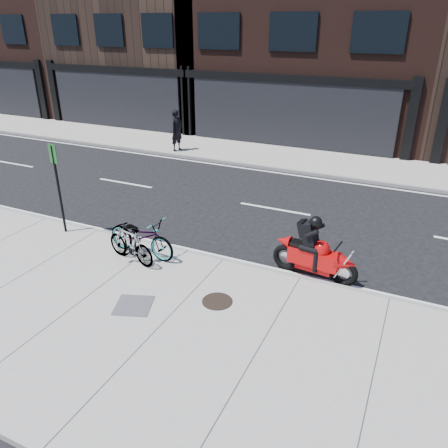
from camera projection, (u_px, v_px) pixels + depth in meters
The scene contains 13 objects.
ground at pixel (252, 233), 12.68m from camera, with size 120.00×120.00×0.00m, color black.
sidewalk_near at pixel (157, 332), 8.55m from camera, with size 60.00×6.00×0.13m, color gray.
sidewalk_far at pixel (318, 161), 19.03m from camera, with size 60.00×3.50×0.13m, color gray.
building_west at pixel (37, 4), 30.24m from camera, with size 10.00×10.00×13.50m, color black.
building_midwest at pixel (160, 15), 26.71m from camera, with size 10.00×10.00×12.00m, color black.
bike_rack at pixel (130, 238), 11.16m from camera, with size 0.43×0.15×0.74m.
bicycle_front at pixel (141, 236), 11.04m from camera, with size 0.69×1.98×1.04m, color gray.
bicycle_rear at pixel (130, 244), 10.76m from camera, with size 0.45×1.58×0.95m, color gray.
motorcycle at pixel (319, 254), 10.21m from camera, with size 2.12×0.65×1.58m.
pedestrian at pixel (177, 130), 20.03m from camera, with size 0.69×0.45×1.90m, color black.
manhole_cover at pixel (217, 301), 9.35m from camera, with size 0.66×0.66×0.01m, color black.
utility_grate at pixel (134, 305), 9.22m from camera, with size 0.75×0.75×0.01m, color #434345.
sign_post at pixel (57, 181), 11.86m from camera, with size 0.34×0.10×2.54m.
Camera 1 is at (4.10, -10.67, 5.57)m, focal length 35.00 mm.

